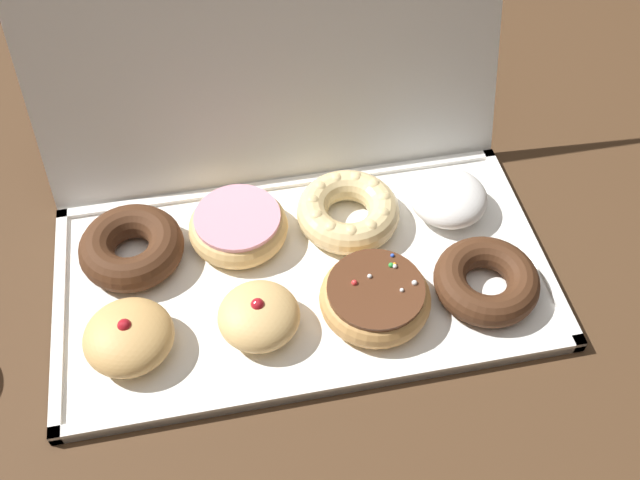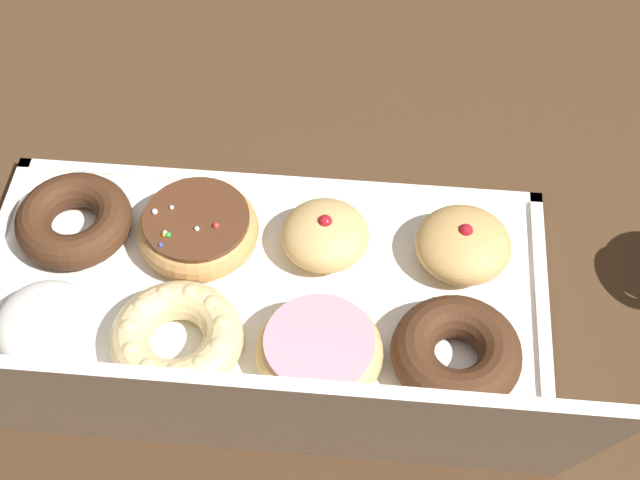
{
  "view_description": "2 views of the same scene",
  "coord_description": "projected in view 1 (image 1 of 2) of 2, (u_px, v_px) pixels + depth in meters",
  "views": [
    {
      "loc": [
        -0.07,
        -0.46,
        0.65
      ],
      "look_at": [
        0.02,
        0.03,
        0.03
      ],
      "focal_mm": 40.91,
      "sensor_mm": 36.0,
      "label": 1
    },
    {
      "loc": [
        -0.1,
        0.49,
        0.74
      ],
      "look_at": [
        -0.05,
        -0.05,
        0.04
      ],
      "focal_mm": 53.92,
      "sensor_mm": 36.0,
      "label": 2
    }
  ],
  "objects": [
    {
      "name": "cruller_donut_6",
      "position": [
        348.0,
        211.0,
        0.82
      ],
      "size": [
        0.12,
        0.12,
        0.04
      ],
      "color": "#EACC8C",
      "rests_on": "donut_box"
    },
    {
      "name": "jelly_filled_donut_0",
      "position": [
        129.0,
        337.0,
        0.71
      ],
      "size": [
        0.09,
        0.09,
        0.05
      ],
      "color": "tan",
      "rests_on": "donut_box"
    },
    {
      "name": "chocolate_cake_ring_donut_3",
      "position": [
        486.0,
        281.0,
        0.76
      ],
      "size": [
        0.11,
        0.11,
        0.03
      ],
      "color": "#472816",
      "rests_on": "donut_box"
    },
    {
      "name": "sprinkle_donut_2",
      "position": [
        375.0,
        297.0,
        0.75
      ],
      "size": [
        0.12,
        0.12,
        0.04
      ],
      "color": "tan",
      "rests_on": "donut_box"
    },
    {
      "name": "powdered_filled_donut_7",
      "position": [
        448.0,
        198.0,
        0.83
      ],
      "size": [
        0.09,
        0.09,
        0.04
      ],
      "color": "white",
      "rests_on": "donut_box"
    },
    {
      "name": "donut_box",
      "position": [
        303.0,
        277.0,
        0.79
      ],
      "size": [
        0.53,
        0.28,
        0.01
      ],
      "color": "white",
      "rests_on": "ground"
    },
    {
      "name": "box_lid_open",
      "position": [
        271.0,
        75.0,
        0.81
      ],
      "size": [
        0.53,
        0.09,
        0.27
      ],
      "primitive_type": "cube",
      "rotation": [
        1.26,
        0.0,
        0.0
      ],
      "color": "white",
      "rests_on": "ground"
    },
    {
      "name": "chocolate_cake_ring_donut_4",
      "position": [
        132.0,
        247.0,
        0.79
      ],
      "size": [
        0.11,
        0.11,
        0.04
      ],
      "color": "#472816",
      "rests_on": "donut_box"
    },
    {
      "name": "pink_frosted_donut_5",
      "position": [
        238.0,
        226.0,
        0.81
      ],
      "size": [
        0.11,
        0.11,
        0.04
      ],
      "color": "#E5B770",
      "rests_on": "donut_box"
    },
    {
      "name": "jelly_filled_donut_1",
      "position": [
        259.0,
        316.0,
        0.73
      ],
      "size": [
        0.08,
        0.08,
        0.05
      ],
      "color": "#E5B770",
      "rests_on": "donut_box"
    },
    {
      "name": "ground_plane",
      "position": [
        304.0,
        280.0,
        0.8
      ],
      "size": [
        3.0,
        3.0,
        0.0
      ],
      "primitive_type": "plane",
      "color": "#4C331E"
    }
  ]
}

